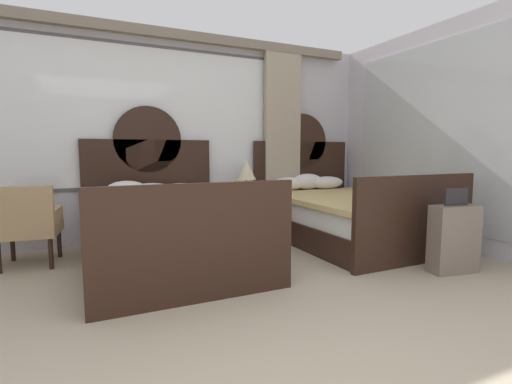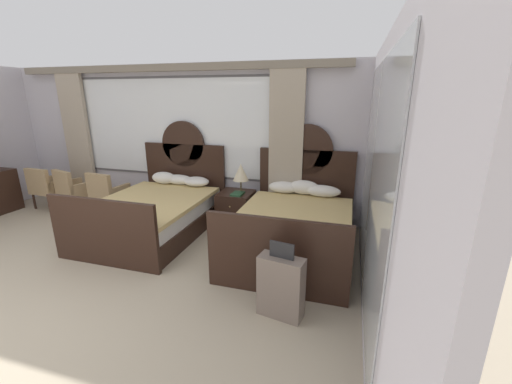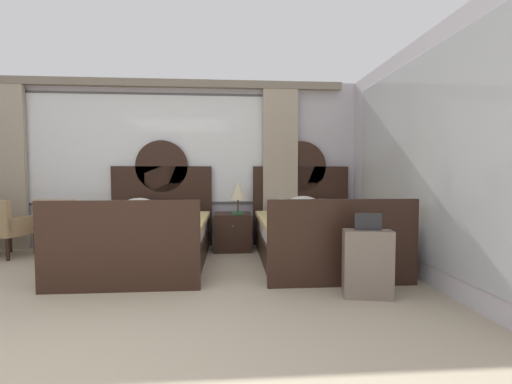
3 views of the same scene
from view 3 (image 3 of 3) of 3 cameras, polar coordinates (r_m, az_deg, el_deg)
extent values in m
cube|color=silver|center=(5.96, -17.17, 4.52)|extent=(6.86, 0.07, 2.70)
cube|color=#575459|center=(5.93, -17.30, 6.79)|extent=(4.03, 0.02, 1.81)
cube|color=white|center=(5.92, -17.31, 6.79)|extent=(3.95, 0.02, 1.73)
cube|color=tan|center=(6.65, -35.82, 3.48)|extent=(0.57, 0.08, 2.60)
cube|color=tan|center=(5.73, 4.01, 4.21)|extent=(0.57, 0.08, 2.60)
cube|color=gray|center=(6.00, -17.67, 16.77)|extent=(6.31, 0.10, 0.12)
cube|color=silver|center=(4.05, 27.72, 5.06)|extent=(0.07, 4.67, 2.70)
cube|color=#B2B7BC|center=(4.29, 25.10, 4.99)|extent=(0.01, 3.27, 2.27)
cube|color=black|center=(4.84, -17.58, -9.42)|extent=(1.52, 2.14, 0.30)
cube|color=white|center=(4.79, -17.63, -6.33)|extent=(1.46, 2.04, 0.23)
cube|color=tan|center=(4.69, -17.88, -4.75)|extent=(1.56, 1.94, 0.06)
cube|color=black|center=(5.83, -15.16, -2.29)|extent=(1.60, 0.06, 1.30)
cylinder|color=black|center=(5.80, -15.25, 4.12)|extent=(0.83, 0.06, 0.83)
cube|color=black|center=(3.74, -21.58, -8.33)|extent=(1.60, 0.06, 0.92)
ellipsoid|color=white|center=(5.65, -18.68, -2.03)|extent=(0.47, 0.26, 0.22)
ellipsoid|color=white|center=(5.62, -15.78, -2.22)|extent=(0.57, 0.24, 0.18)
ellipsoid|color=white|center=(5.55, -12.16, -2.31)|extent=(0.48, 0.33, 0.17)
cube|color=black|center=(4.86, 9.96, -9.28)|extent=(1.52, 2.14, 0.30)
cube|color=white|center=(4.81, 9.99, -6.20)|extent=(1.46, 2.04, 0.23)
cube|color=tan|center=(4.71, 10.25, -4.63)|extent=(1.56, 1.94, 0.06)
cube|color=black|center=(5.84, 7.36, -2.20)|extent=(1.60, 0.06, 1.30)
cylinder|color=black|center=(5.82, 7.41, 4.20)|extent=(0.83, 0.06, 0.83)
cube|color=black|center=(3.76, 14.16, -8.14)|extent=(1.60, 0.06, 0.92)
ellipsoid|color=white|center=(5.59, 4.36, -2.08)|extent=(0.51, 0.26, 0.19)
ellipsoid|color=white|center=(5.66, 7.71, -1.82)|extent=(0.51, 0.25, 0.23)
ellipsoid|color=white|center=(5.68, 10.85, -2.06)|extent=(0.57, 0.25, 0.19)
cube|color=black|center=(5.42, -3.85, -6.49)|extent=(0.56, 0.56, 0.57)
sphere|color=tan|center=(5.11, -3.83, -5.66)|extent=(0.02, 0.02, 0.02)
cylinder|color=brown|center=(5.42, -2.99, -3.35)|extent=(0.14, 0.14, 0.02)
cylinder|color=brown|center=(5.41, -2.99, -2.26)|extent=(0.03, 0.03, 0.19)
cone|color=beige|center=(5.40, -3.00, 0.26)|extent=(0.27, 0.27, 0.29)
cube|color=#285133|center=(5.27, -3.05, -3.48)|extent=(0.18, 0.26, 0.03)
cube|color=tan|center=(5.73, -28.92, -5.57)|extent=(0.60, 0.60, 0.10)
cube|color=tan|center=(5.50, -30.24, -3.25)|extent=(0.55, 0.14, 0.41)
cube|color=tan|center=(5.59, -26.84, -4.38)|extent=(0.12, 0.49, 0.16)
cube|color=tan|center=(5.84, -30.98, -4.18)|extent=(0.12, 0.49, 0.16)
cylinder|color=black|center=(5.84, -25.87, -7.38)|extent=(0.04, 0.04, 0.31)
cylinder|color=black|center=(6.06, -29.57, -7.10)|extent=(0.04, 0.04, 0.31)
cylinder|color=black|center=(5.46, -28.08, -8.15)|extent=(0.04, 0.04, 0.31)
cylinder|color=black|center=(5.70, -31.95, -7.80)|extent=(0.04, 0.04, 0.31)
cube|color=tan|center=(6.10, -35.64, -5.27)|extent=(0.67, 0.67, 0.10)
cube|color=tan|center=(5.90, -34.10, -4.20)|extent=(0.19, 0.48, 0.16)
cylinder|color=black|center=(6.12, -32.63, -7.10)|extent=(0.04, 0.04, 0.31)
cylinder|color=black|center=(6.43, -35.45, -6.70)|extent=(0.04, 0.04, 0.31)
cylinder|color=black|center=(5.82, -35.72, -7.69)|extent=(0.04, 0.04, 0.31)
cube|color=#75665B|center=(3.53, 17.89, -11.20)|extent=(0.48, 0.27, 0.65)
cube|color=#232326|center=(3.45, 18.00, -4.67)|extent=(0.25, 0.07, 0.16)
cylinder|color=black|center=(3.58, 14.85, -15.93)|extent=(0.05, 0.03, 0.05)
cylinder|color=black|center=(3.65, 20.71, -15.65)|extent=(0.05, 0.03, 0.05)
camera|label=1|loc=(2.04, -70.75, 0.20)|focal=26.16mm
camera|label=2|loc=(2.13, 74.47, 27.86)|focal=22.51mm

